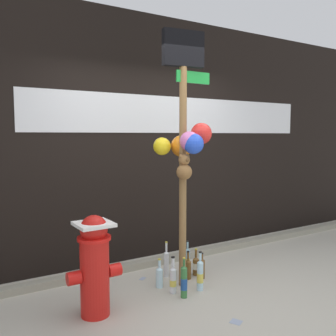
{
  "coord_description": "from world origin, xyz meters",
  "views": [
    {
      "loc": [
        -2.16,
        -2.67,
        1.6
      ],
      "look_at": [
        -0.26,
        0.5,
        1.27
      ],
      "focal_mm": 39.04,
      "sensor_mm": 36.0,
      "label": 1
    }
  ],
  "objects_px": {
    "bottle_8": "(188,268)",
    "fire_hydrant": "(94,264)",
    "bottle_0": "(159,276)",
    "bottle_3": "(166,263)",
    "bottle_7": "(187,261)",
    "bottle_4": "(184,282)",
    "bottle_5": "(200,275)",
    "memorial_post": "(186,133)",
    "bottle_1": "(196,265)",
    "bottle_2": "(173,279)",
    "bottle_6": "(202,268)"
  },
  "relations": [
    {
      "from": "bottle_7",
      "to": "bottle_8",
      "type": "xyz_separation_m",
      "value": [
        -0.06,
        -0.1,
        -0.04
      ]
    },
    {
      "from": "bottle_8",
      "to": "fire_hydrant",
      "type": "bearing_deg",
      "value": -167.7
    },
    {
      "from": "memorial_post",
      "to": "bottle_0",
      "type": "distance_m",
      "value": 1.53
    },
    {
      "from": "bottle_3",
      "to": "bottle_4",
      "type": "distance_m",
      "value": 0.56
    },
    {
      "from": "bottle_0",
      "to": "bottle_2",
      "type": "xyz_separation_m",
      "value": [
        0.05,
        -0.2,
        0.02
      ]
    },
    {
      "from": "bottle_3",
      "to": "bottle_5",
      "type": "distance_m",
      "value": 0.51
    },
    {
      "from": "bottle_4",
      "to": "bottle_6",
      "type": "distance_m",
      "value": 0.53
    },
    {
      "from": "bottle_3",
      "to": "bottle_7",
      "type": "relative_size",
      "value": 1.0
    },
    {
      "from": "bottle_0",
      "to": "bottle_5",
      "type": "relative_size",
      "value": 0.75
    },
    {
      "from": "memorial_post",
      "to": "bottle_6",
      "type": "height_order",
      "value": "memorial_post"
    },
    {
      "from": "memorial_post",
      "to": "bottle_3",
      "type": "bearing_deg",
      "value": 99.52
    },
    {
      "from": "bottle_1",
      "to": "bottle_2",
      "type": "xyz_separation_m",
      "value": [
        -0.48,
        -0.27,
        0.03
      ]
    },
    {
      "from": "bottle_5",
      "to": "bottle_6",
      "type": "xyz_separation_m",
      "value": [
        0.2,
        0.24,
        -0.04
      ]
    },
    {
      "from": "bottle_3",
      "to": "fire_hydrant",
      "type": "bearing_deg",
      "value": -156.43
    },
    {
      "from": "bottle_1",
      "to": "bottle_8",
      "type": "relative_size",
      "value": 0.97
    },
    {
      "from": "bottle_1",
      "to": "bottle_4",
      "type": "xyz_separation_m",
      "value": [
        -0.44,
        -0.42,
        0.05
      ]
    },
    {
      "from": "bottle_5",
      "to": "bottle_1",
      "type": "bearing_deg",
      "value": 61.26
    },
    {
      "from": "fire_hydrant",
      "to": "bottle_0",
      "type": "distance_m",
      "value": 0.89
    },
    {
      "from": "fire_hydrant",
      "to": "bottle_4",
      "type": "distance_m",
      "value": 0.93
    },
    {
      "from": "bottle_5",
      "to": "bottle_7",
      "type": "relative_size",
      "value": 1.01
    },
    {
      "from": "bottle_3",
      "to": "bottle_7",
      "type": "xyz_separation_m",
      "value": [
        0.23,
        -0.08,
        0.0
      ]
    },
    {
      "from": "bottle_3",
      "to": "bottle_7",
      "type": "height_order",
      "value": "bottle_3"
    },
    {
      "from": "bottle_3",
      "to": "bottle_6",
      "type": "distance_m",
      "value": 0.41
    },
    {
      "from": "bottle_1",
      "to": "bottle_3",
      "type": "bearing_deg",
      "value": 157.6
    },
    {
      "from": "bottle_6",
      "to": "bottle_7",
      "type": "distance_m",
      "value": 0.19
    },
    {
      "from": "bottle_5",
      "to": "bottle_2",
      "type": "bearing_deg",
      "value": 163.12
    },
    {
      "from": "bottle_6",
      "to": "bottle_5",
      "type": "bearing_deg",
      "value": -129.37
    },
    {
      "from": "fire_hydrant",
      "to": "bottle_3",
      "type": "height_order",
      "value": "fire_hydrant"
    },
    {
      "from": "bottle_1",
      "to": "bottle_2",
      "type": "distance_m",
      "value": 0.55
    },
    {
      "from": "bottle_0",
      "to": "fire_hydrant",
      "type": "bearing_deg",
      "value": -164.08
    },
    {
      "from": "bottle_1",
      "to": "bottle_3",
      "type": "distance_m",
      "value": 0.35
    },
    {
      "from": "fire_hydrant",
      "to": "bottle_0",
      "type": "height_order",
      "value": "fire_hydrant"
    },
    {
      "from": "memorial_post",
      "to": "bottle_4",
      "type": "xyz_separation_m",
      "value": [
        -0.17,
        -0.24,
        -1.46
      ]
    },
    {
      "from": "fire_hydrant",
      "to": "bottle_0",
      "type": "relative_size",
      "value": 2.93
    },
    {
      "from": "bottle_5",
      "to": "bottle_8",
      "type": "height_order",
      "value": "bottle_5"
    },
    {
      "from": "fire_hydrant",
      "to": "bottle_6",
      "type": "bearing_deg",
      "value": 8.02
    },
    {
      "from": "bottle_0",
      "to": "bottle_2",
      "type": "bearing_deg",
      "value": -76.36
    },
    {
      "from": "bottle_2",
      "to": "bottle_3",
      "type": "distance_m",
      "value": 0.44
    },
    {
      "from": "bottle_1",
      "to": "fire_hydrant",
      "type": "bearing_deg",
      "value": -166.97
    },
    {
      "from": "memorial_post",
      "to": "bottle_3",
      "type": "relative_size",
      "value": 6.54
    },
    {
      "from": "bottle_1",
      "to": "bottle_3",
      "type": "relative_size",
      "value": 0.76
    },
    {
      "from": "bottle_2",
      "to": "bottle_8",
      "type": "height_order",
      "value": "bottle_2"
    },
    {
      "from": "bottle_1",
      "to": "bottle_2",
      "type": "bearing_deg",
      "value": -150.17
    },
    {
      "from": "fire_hydrant",
      "to": "bottle_4",
      "type": "bearing_deg",
      "value": -7.25
    },
    {
      "from": "bottle_3",
      "to": "bottle_1",
      "type": "bearing_deg",
      "value": -22.4
    },
    {
      "from": "bottle_6",
      "to": "bottle_8",
      "type": "height_order",
      "value": "bottle_8"
    },
    {
      "from": "bottle_4",
      "to": "bottle_8",
      "type": "xyz_separation_m",
      "value": [
        0.3,
        0.37,
        -0.04
      ]
    },
    {
      "from": "bottle_3",
      "to": "memorial_post",
      "type": "bearing_deg",
      "value": -80.48
    },
    {
      "from": "bottle_7",
      "to": "bottle_5",
      "type": "bearing_deg",
      "value": -105.39
    },
    {
      "from": "bottle_8",
      "to": "bottle_0",
      "type": "bearing_deg",
      "value": -175.36
    }
  ]
}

